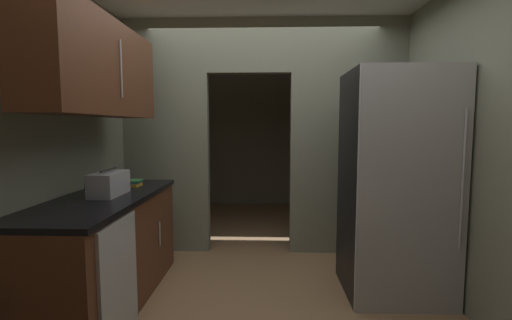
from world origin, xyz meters
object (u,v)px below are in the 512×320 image
Objects in this scene: dishwasher at (119,282)px; book_stack at (134,183)px; boombox at (109,184)px; refrigerator at (395,184)px.

book_stack is (-0.25, 0.98, 0.50)m from dishwasher.
dishwasher is 5.06× the size of book_stack.
boombox is at bearing -95.47° from book_stack.
book_stack is (-2.32, 0.18, -0.03)m from refrigerator.
refrigerator is 2.28m from dishwasher.
boombox is at bearing 118.20° from dishwasher.
boombox is (-0.29, 0.55, 0.57)m from dishwasher.
dishwasher is 2.11× the size of boombox.
dishwasher is at bearing -158.93° from refrigerator.
refrigerator reaches higher than boombox.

